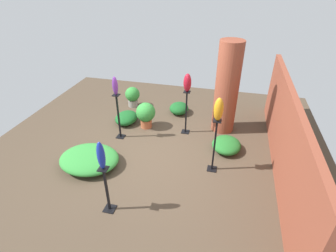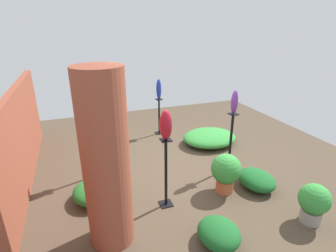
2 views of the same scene
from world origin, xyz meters
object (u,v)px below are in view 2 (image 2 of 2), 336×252
at_px(pedestal_amber, 101,148).
at_px(pedestal_ruby, 166,176).
at_px(pedestal_violet, 230,145).
at_px(art_vase_cobalt, 159,89).
at_px(pedestal_cobalt, 159,118).
at_px(potted_plant_front_right, 314,202).
at_px(art_vase_violet, 234,102).
at_px(art_vase_amber, 96,102).
at_px(potted_plant_mid_left, 226,171).
at_px(art_vase_ruby, 166,125).
at_px(brick_pillar, 106,163).

bearing_deg(pedestal_amber, pedestal_ruby, -147.85).
bearing_deg(pedestal_violet, pedestal_ruby, 111.81).
bearing_deg(art_vase_cobalt, pedestal_violet, -161.94).
relative_size(pedestal_cobalt, pedestal_amber, 0.78).
bearing_deg(potted_plant_front_right, pedestal_ruby, 59.49).
height_order(art_vase_violet, art_vase_amber, art_vase_amber).
bearing_deg(art_vase_violet, potted_plant_mid_left, 142.73).
bearing_deg(pedestal_amber, pedestal_violet, -106.22).
distance_m(pedestal_amber, art_vase_ruby, 1.76).
bearing_deg(art_vase_amber, potted_plant_mid_left, -124.82).
bearing_deg(brick_pillar, art_vase_ruby, -65.87).
height_order(pedestal_cobalt, pedestal_amber, pedestal_amber).
distance_m(art_vase_ruby, art_vase_cobalt, 2.97).
bearing_deg(pedestal_cobalt, potted_plant_mid_left, -175.10).
distance_m(brick_pillar, pedestal_violet, 2.75).
bearing_deg(pedestal_amber, art_vase_cobalt, -47.36).
bearing_deg(pedestal_violet, art_vase_amber, 73.78).
relative_size(brick_pillar, art_vase_violet, 5.21).
height_order(pedestal_ruby, pedestal_cobalt, pedestal_ruby).
bearing_deg(brick_pillar, potted_plant_front_right, -103.90).
bearing_deg(potted_plant_front_right, potted_plant_mid_left, 35.78).
relative_size(art_vase_cobalt, art_vase_amber, 1.09).
xyz_separation_m(pedestal_violet, pedestal_ruby, (-0.62, 1.56, -0.01)).
bearing_deg(pedestal_cobalt, art_vase_violet, -161.94).
bearing_deg(potted_plant_mid_left, brick_pillar, 101.42).
height_order(art_vase_ruby, potted_plant_mid_left, art_vase_ruby).
bearing_deg(pedestal_cobalt, art_vase_amber, 132.64).
bearing_deg(art_vase_amber, pedestal_ruby, -147.85).
bearing_deg(pedestal_amber, pedestal_cobalt, -47.36).
bearing_deg(pedestal_amber, art_vase_ruby, -147.85).
bearing_deg(potted_plant_mid_left, pedestal_cobalt, 4.90).
bearing_deg(pedestal_ruby, brick_pillar, 114.13).
xyz_separation_m(pedestal_cobalt, art_vase_ruby, (-2.85, 0.83, 0.95)).
bearing_deg(art_vase_ruby, pedestal_ruby, 0.00).
height_order(brick_pillar, art_vase_ruby, brick_pillar).
bearing_deg(art_vase_cobalt, pedestal_ruby, 163.70).
height_order(art_vase_amber, potted_plant_front_right, art_vase_amber).
bearing_deg(potted_plant_mid_left, pedestal_amber, 55.18).
height_order(art_vase_violet, art_vase_ruby, art_vase_violet).
bearing_deg(art_vase_amber, brick_pillar, 177.10).
bearing_deg(art_vase_cobalt, pedestal_cobalt, 0.00).
xyz_separation_m(pedestal_ruby, art_vase_cobalt, (2.85, -0.83, 0.67)).
bearing_deg(pedestal_cobalt, pedestal_ruby, 163.70).
bearing_deg(brick_pillar, potted_plant_mid_left, -78.58).
xyz_separation_m(art_vase_violet, art_vase_amber, (0.69, 2.39, 0.05)).
distance_m(pedestal_cobalt, art_vase_amber, 2.48).
height_order(art_vase_cobalt, art_vase_amber, art_vase_amber).
bearing_deg(pedestal_amber, art_vase_violet, -106.22).
distance_m(pedestal_cobalt, potted_plant_mid_left, 2.87).
height_order(art_vase_violet, potted_plant_mid_left, art_vase_violet).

